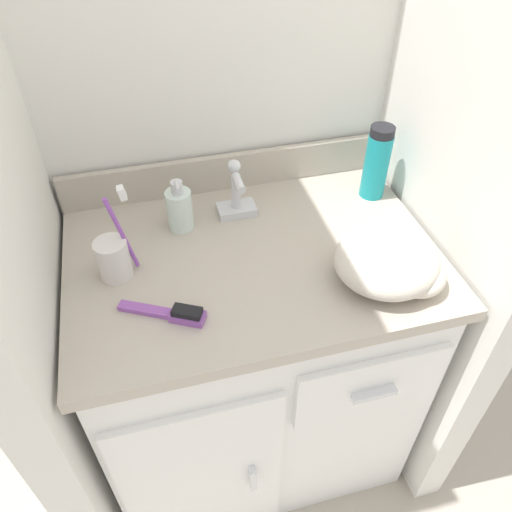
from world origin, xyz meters
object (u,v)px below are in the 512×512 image
Objects in this scene: hairbrush at (174,313)px; soap_dispenser at (180,209)px; hand_towel at (392,263)px; shaving_cream_can at (377,163)px; toothbrush_cup at (114,258)px.

soap_dispenser is at bearing 106.31° from hairbrush.
hairbrush is 0.76× the size of hand_towel.
soap_dispenser is 0.59× the size of hand_towel.
soap_dispenser is at bearing 144.12° from hand_towel.
soap_dispenser is 0.48m from shaving_cream_can.
toothbrush_cup is at bearing -140.60° from soap_dispenser.
toothbrush_cup reaches higher than hand_towel.
hand_towel is (-0.09, -0.29, -0.05)m from shaving_cream_can.
hand_towel is (0.39, -0.28, -0.01)m from soap_dispenser.
soap_dispenser is (0.15, 0.12, 0.00)m from toothbrush_cup.
toothbrush_cup is 0.94× the size of hand_towel.
shaving_cream_can is 0.30m from hand_towel.
soap_dispenser reaches higher than hairbrush.
shaving_cream_can is at bearing 72.53° from hand_towel.
shaving_cream_can is at bearing 11.78° from toothbrush_cup.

